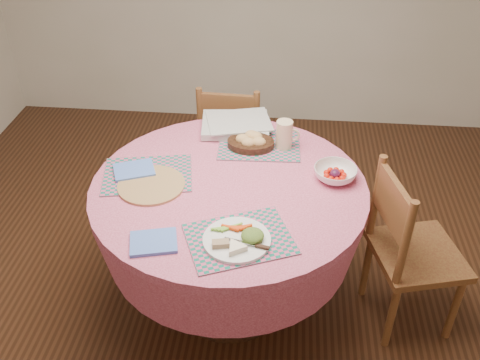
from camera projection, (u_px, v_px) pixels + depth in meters
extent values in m
plane|color=#331C0F|center=(231.00, 300.00, 2.82)|extent=(4.00, 4.00, 0.00)
cylinder|color=#DB668B|center=(229.00, 188.00, 2.39)|extent=(1.24, 1.24, 0.04)
cone|color=#DB668B|center=(229.00, 218.00, 2.49)|extent=(1.24, 1.24, 0.30)
cylinder|color=black|center=(230.00, 270.00, 2.69)|extent=(0.14, 0.14, 0.44)
cylinder|color=black|center=(231.00, 296.00, 2.80)|extent=(0.56, 0.56, 0.06)
cube|color=brown|center=(417.00, 254.00, 2.50)|extent=(0.48, 0.49, 0.04)
cylinder|color=brown|center=(455.00, 307.00, 2.51)|extent=(0.04, 0.04, 0.41)
cylinder|color=brown|center=(424.00, 258.00, 2.77)|extent=(0.04, 0.04, 0.41)
cylinder|color=brown|center=(392.00, 315.00, 2.47)|extent=(0.04, 0.04, 0.41)
cylinder|color=brown|center=(367.00, 265.00, 2.74)|extent=(0.04, 0.04, 0.41)
cylinder|color=brown|center=(405.00, 246.00, 2.21)|extent=(0.04, 0.04, 0.46)
cylinder|color=brown|center=(376.00, 198.00, 2.48)|extent=(0.04, 0.04, 0.46)
cube|color=brown|center=(393.00, 204.00, 2.29)|extent=(0.11, 0.33, 0.22)
cube|color=brown|center=(233.00, 144.00, 3.32)|extent=(0.41, 0.39, 0.04)
cylinder|color=brown|center=(261.00, 159.00, 3.55)|extent=(0.04, 0.04, 0.40)
cylinder|color=brown|center=(213.00, 156.00, 3.58)|extent=(0.04, 0.04, 0.40)
cylinder|color=brown|center=(255.00, 186.00, 3.30)|extent=(0.04, 0.04, 0.40)
cylinder|color=brown|center=(204.00, 182.00, 3.34)|extent=(0.04, 0.04, 0.40)
cylinder|color=brown|center=(256.00, 128.00, 3.04)|extent=(0.04, 0.04, 0.45)
cylinder|color=brown|center=(200.00, 124.00, 3.07)|extent=(0.04, 0.04, 0.45)
cube|color=brown|center=(228.00, 112.00, 3.00)|extent=(0.32, 0.04, 0.22)
cube|color=#126A57|center=(239.00, 239.00, 2.08)|extent=(0.48, 0.43, 0.01)
cube|color=#126A57|center=(148.00, 175.00, 2.44)|extent=(0.45, 0.37, 0.01)
cube|color=#126A57|center=(259.00, 145.00, 2.65)|extent=(0.41, 0.32, 0.01)
cylinder|color=#A87C49|center=(151.00, 185.00, 2.37)|extent=(0.30, 0.30, 0.01)
cube|color=#5277D3|center=(154.00, 242.00, 2.06)|extent=(0.21, 0.18, 0.01)
cube|color=#5277D3|center=(134.00, 170.00, 2.45)|extent=(0.22, 0.20, 0.01)
cylinder|color=white|center=(237.00, 240.00, 2.06)|extent=(0.27, 0.27, 0.01)
ellipsoid|color=#2F501B|center=(252.00, 238.00, 2.04)|extent=(0.11, 0.11, 0.04)
cylinder|color=#FFECCC|center=(232.00, 247.00, 2.00)|extent=(0.12, 0.12, 0.02)
cube|color=#8A734F|center=(219.00, 241.00, 2.03)|extent=(0.07, 0.05, 0.02)
cube|color=silver|center=(241.00, 243.00, 2.03)|extent=(0.15, 0.05, 0.00)
cylinder|color=black|center=(251.00, 143.00, 2.62)|extent=(0.23, 0.23, 0.03)
ellipsoid|color=tan|center=(243.00, 137.00, 2.61)|extent=(0.07, 0.06, 0.05)
ellipsoid|color=tan|center=(255.00, 134.00, 2.62)|extent=(0.07, 0.06, 0.05)
ellipsoid|color=tan|center=(259.00, 140.00, 2.58)|extent=(0.07, 0.06, 0.05)
ellipsoid|color=tan|center=(248.00, 140.00, 2.58)|extent=(0.07, 0.06, 0.05)
ellipsoid|color=tan|center=(252.00, 133.00, 2.63)|extent=(0.07, 0.06, 0.05)
cylinder|color=beige|center=(284.00, 134.00, 2.59)|extent=(0.08, 0.08, 0.14)
torus|color=beige|center=(293.00, 135.00, 2.59)|extent=(0.07, 0.01, 0.07)
imported|color=white|center=(335.00, 174.00, 2.40)|extent=(0.24, 0.24, 0.06)
sphere|color=red|center=(344.00, 175.00, 2.40)|extent=(0.03, 0.03, 0.03)
sphere|color=red|center=(342.00, 172.00, 2.42)|extent=(0.03, 0.03, 0.03)
sphere|color=red|center=(336.00, 170.00, 2.44)|extent=(0.03, 0.03, 0.03)
sphere|color=red|center=(330.00, 170.00, 2.43)|extent=(0.03, 0.03, 0.03)
sphere|color=red|center=(326.00, 173.00, 2.42)|extent=(0.03, 0.03, 0.03)
sphere|color=red|center=(327.00, 176.00, 2.40)|extent=(0.03, 0.03, 0.03)
sphere|color=red|center=(331.00, 179.00, 2.38)|extent=(0.03, 0.03, 0.03)
sphere|color=red|center=(337.00, 180.00, 2.37)|extent=(0.03, 0.03, 0.03)
sphere|color=red|center=(342.00, 179.00, 2.38)|extent=(0.03, 0.03, 0.03)
sphere|color=#451332|center=(335.00, 174.00, 2.40)|extent=(0.05, 0.05, 0.05)
cube|color=silver|center=(235.00, 125.00, 2.77)|extent=(0.37, 0.30, 0.03)
cube|color=silver|center=(239.00, 121.00, 2.76)|extent=(0.37, 0.32, 0.01)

